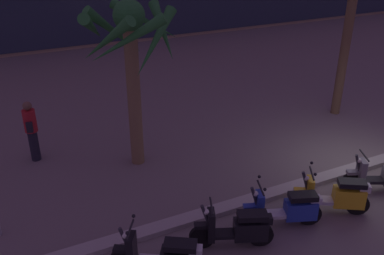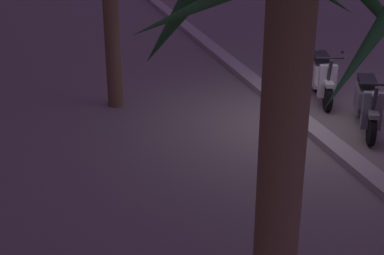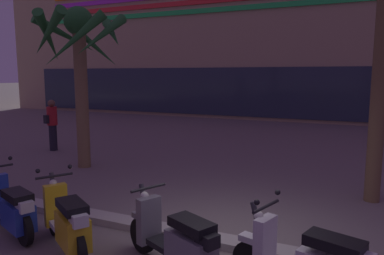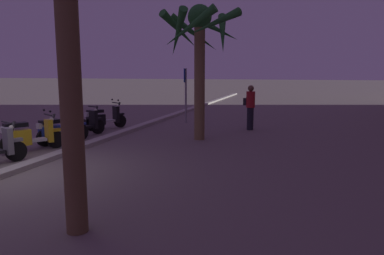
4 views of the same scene
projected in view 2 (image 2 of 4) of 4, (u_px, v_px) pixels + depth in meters
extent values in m
plane|color=slate|center=(299.00, 125.00, 10.55)|extent=(200.00, 200.00, 0.00)
cube|color=#ADA89E|center=(304.00, 122.00, 10.55)|extent=(60.00, 0.36, 0.12)
cylinder|color=black|center=(371.00, 130.00, 9.66)|extent=(0.51, 0.31, 0.52)
cylinder|color=black|center=(363.00, 104.00, 10.85)|extent=(0.51, 0.31, 0.52)
cube|color=black|center=(367.00, 114.00, 10.19)|extent=(0.66, 0.51, 0.08)
cube|color=slate|center=(365.00, 99.00, 10.59)|extent=(0.75, 0.58, 0.44)
cube|color=black|center=(367.00, 81.00, 10.47)|extent=(0.67, 0.53, 0.12)
cube|color=slate|center=(372.00, 111.00, 9.71)|extent=(0.27, 0.37, 0.66)
cube|color=slate|center=(373.00, 114.00, 9.54)|extent=(0.36, 0.28, 0.08)
cylinder|color=#333338|center=(374.00, 104.00, 9.58)|extent=(0.29, 0.18, 0.69)
cylinder|color=black|center=(376.00, 84.00, 9.53)|extent=(0.27, 0.52, 0.04)
sphere|color=white|center=(375.00, 94.00, 9.49)|extent=(0.12, 0.12, 0.12)
cube|color=black|center=(365.00, 81.00, 10.76)|extent=(0.30, 0.28, 0.16)
cylinder|color=black|center=(328.00, 98.00, 11.15)|extent=(0.53, 0.25, 0.52)
cylinder|color=black|center=(317.00, 79.00, 12.26)|extent=(0.53, 0.25, 0.52)
cube|color=white|center=(323.00, 86.00, 11.64)|extent=(0.66, 0.45, 0.08)
cube|color=white|center=(319.00, 74.00, 11.99)|extent=(0.74, 0.51, 0.46)
cube|color=black|center=(321.00, 56.00, 11.86)|extent=(0.66, 0.46, 0.12)
cube|color=white|center=(327.00, 81.00, 11.20)|extent=(0.23, 0.37, 0.66)
cube|color=white|center=(329.00, 84.00, 11.03)|extent=(0.35, 0.25, 0.08)
cylinder|color=#333338|center=(329.00, 75.00, 11.07)|extent=(0.29, 0.15, 0.69)
cylinder|color=black|center=(330.00, 58.00, 11.02)|extent=(0.20, 0.55, 0.04)
sphere|color=white|center=(330.00, 67.00, 10.98)|extent=(0.12, 0.12, 0.12)
cube|color=white|center=(318.00, 57.00, 12.16)|extent=(0.29, 0.26, 0.16)
sphere|color=black|center=(342.00, 52.00, 10.99)|extent=(0.07, 0.07, 0.07)
sphere|color=black|center=(317.00, 52.00, 11.00)|extent=(0.07, 0.07, 0.07)
cylinder|color=olive|center=(280.00, 180.00, 4.31)|extent=(0.35, 0.35, 4.01)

